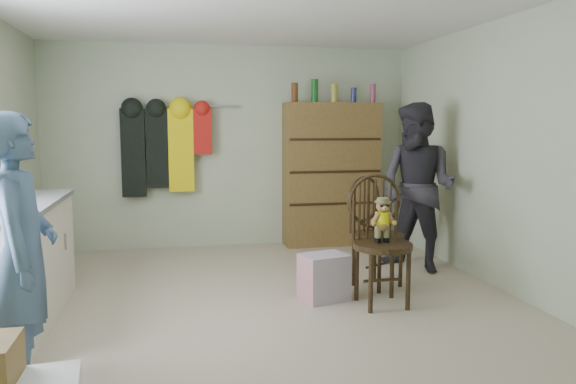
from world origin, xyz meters
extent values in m
plane|color=#C1B49C|center=(0.00, 0.00, 0.00)|extent=(5.00, 5.00, 0.00)
plane|color=beige|center=(0.00, 2.50, 1.25)|extent=(4.50, 0.00, 4.50)
plane|color=beige|center=(2.25, 0.00, 1.25)|extent=(0.00, 5.00, 5.00)
plane|color=white|center=(0.00, 0.00, 2.50)|extent=(5.00, 5.00, 0.00)
cube|color=silver|center=(-1.95, 0.00, 0.45)|extent=(0.60, 1.80, 0.90)
cube|color=slate|center=(-1.95, 0.00, 0.92)|extent=(0.64, 1.86, 0.04)
cylinder|color=#99999E|center=(-1.64, -0.45, 0.54)|extent=(0.02, 0.02, 0.14)
cylinder|color=#99999E|center=(-1.64, 0.45, 0.54)|extent=(0.02, 0.02, 0.14)
cylinder|color=#372613|center=(0.99, -0.16, 0.52)|extent=(0.50, 0.50, 0.05)
cylinder|color=#372613|center=(0.83, -0.33, 0.25)|extent=(0.04, 0.04, 0.49)
cylinder|color=#372613|center=(1.16, -0.33, 0.25)|extent=(0.04, 0.04, 0.49)
cylinder|color=#372613|center=(0.82, 0.01, 0.25)|extent=(0.04, 0.04, 0.49)
cylinder|color=#372613|center=(1.15, 0.01, 0.25)|extent=(0.04, 0.04, 0.49)
torus|color=#372613|center=(0.99, 0.03, 0.87)|extent=(0.48, 0.04, 0.48)
cylinder|color=#372613|center=(0.79, 0.02, 0.71)|extent=(0.03, 0.03, 0.33)
cylinder|color=#372613|center=(1.19, 0.03, 0.71)|extent=(0.03, 0.03, 0.33)
cylinder|color=#E6E40A|center=(0.99, -0.14, 0.75)|extent=(0.12, 0.12, 0.11)
cylinder|color=#475128|center=(0.99, -0.14, 0.63)|extent=(0.07, 0.07, 0.18)
sphere|color=#9E7042|center=(0.99, -0.14, 0.85)|extent=(0.11, 0.11, 0.11)
cylinder|color=#475128|center=(0.99, -0.14, 0.91)|extent=(0.10, 0.10, 0.04)
cube|color=black|center=(0.99, -0.19, 0.86)|extent=(0.08, 0.01, 0.02)
cylinder|color=#372613|center=(1.15, 0.38, 0.49)|extent=(0.63, 0.63, 0.05)
cylinder|color=#372613|center=(1.09, 0.17, 0.23)|extent=(0.04, 0.04, 0.46)
cylinder|color=#372613|center=(1.36, 0.32, 0.23)|extent=(0.04, 0.04, 0.46)
cylinder|color=#372613|center=(0.94, 0.45, 0.23)|extent=(0.04, 0.04, 0.46)
cylinder|color=#372613|center=(1.21, 0.60, 0.23)|extent=(0.04, 0.04, 0.46)
torus|color=#372613|center=(1.06, 0.54, 0.82)|extent=(0.41, 0.24, 0.45)
cylinder|color=#372613|center=(0.91, 0.44, 0.67)|extent=(0.03, 0.03, 0.31)
cylinder|color=#372613|center=(1.23, 0.62, 0.67)|extent=(0.03, 0.03, 0.31)
cube|color=#E5727A|center=(0.55, 0.08, 0.20)|extent=(0.45, 0.39, 0.41)
imported|color=#435C7C|center=(-1.58, -1.22, 0.81)|extent=(0.44, 0.62, 1.61)
imported|color=#2D2B33|center=(1.77, 0.87, 0.88)|extent=(1.03, 1.08, 1.76)
cube|color=brown|center=(1.25, 2.30, 0.90)|extent=(1.20, 0.38, 1.80)
cube|color=#372613|center=(1.25, 2.11, 0.55)|extent=(1.16, 0.02, 0.03)
cube|color=#372613|center=(1.25, 2.11, 0.95)|extent=(1.16, 0.02, 0.03)
cube|color=#372613|center=(1.25, 2.11, 1.35)|extent=(1.16, 0.02, 0.03)
cylinder|color=#592D14|center=(0.75, 2.20, 1.92)|extent=(0.08, 0.08, 0.23)
cylinder|color=#19591E|center=(1.00, 2.20, 1.94)|extent=(0.08, 0.08, 0.28)
cylinder|color=#A59933|center=(1.25, 2.20, 1.91)|extent=(0.08, 0.08, 0.23)
cylinder|color=navy|center=(1.50, 2.20, 1.89)|extent=(0.07, 0.07, 0.18)
cylinder|color=#8C3F59|center=(1.75, 2.20, 1.92)|extent=(0.07, 0.07, 0.24)
cylinder|color=#99999E|center=(-0.40, 2.44, 1.75)|extent=(1.00, 0.02, 0.02)
cube|color=black|center=(-1.18, 2.38, 1.19)|extent=(0.28, 0.10, 1.05)
cube|color=black|center=(-0.90, 2.38, 1.25)|extent=(0.26, 0.10, 0.95)
cube|color=yellow|center=(-0.62, 2.38, 1.22)|extent=(0.30, 0.10, 1.00)
cube|color=red|center=(-0.36, 2.38, 1.44)|extent=(0.22, 0.10, 0.55)
camera|label=1|loc=(-0.74, -4.54, 1.54)|focal=35.00mm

